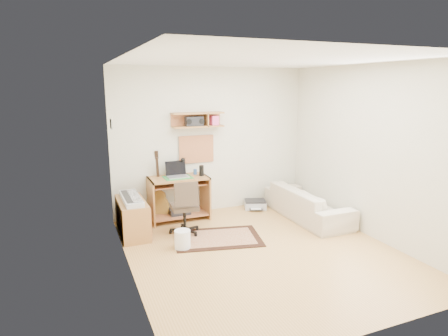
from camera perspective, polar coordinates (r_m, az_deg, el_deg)
name	(u,v)px	position (r m, az deg, el deg)	size (l,w,h in m)	color
floor	(262,251)	(5.53, 5.71, -12.28)	(3.60, 4.00, 0.01)	tan
ceiling	(267,59)	(5.04, 6.36, 15.79)	(3.60, 4.00, 0.01)	white
back_wall	(212,141)	(6.93, -1.86, 4.08)	(3.60, 0.01, 2.60)	beige
left_wall	(127,172)	(4.57, -14.32, -0.61)	(0.01, 4.00, 2.60)	beige
right_wall	(370,152)	(6.18, 20.93, 2.26)	(0.01, 4.00, 2.60)	beige
wall_shelf	(198,120)	(6.67, -3.92, 7.19)	(0.90, 0.25, 0.26)	#A8713B
cork_board	(196,149)	(6.83, -4.14, 2.83)	(0.64, 0.03, 0.49)	tan
wall_photo	(111,124)	(5.98, -16.47, 6.33)	(0.02, 0.20, 0.15)	#4C8CBF
desk	(179,198)	(6.66, -6.76, -4.51)	(1.00, 0.55, 0.75)	#A8713B
laptop	(178,170)	(6.51, -6.94, -0.26)	(0.35, 0.35, 0.27)	silver
speaker	(201,171)	(6.61, -3.38, -0.39)	(0.08, 0.08, 0.18)	black
desk_lamp	(185,166)	(6.70, -5.84, 0.30)	(0.10, 0.10, 0.31)	black
pencil_cup	(195,172)	(6.74, -4.33, -0.56)	(0.06, 0.06, 0.09)	#305591
boombox	(194,121)	(6.64, -4.47, 6.99)	(0.31, 0.14, 0.16)	black
rug	(218,238)	(5.92, -0.94, -10.39)	(1.29, 0.86, 0.02)	tan
task_chair	(184,207)	(5.98, -5.94, -5.77)	(0.45, 0.45, 0.89)	#392D21
cabinet	(132,218)	(6.14, -13.52, -7.22)	(0.40, 0.90, 0.55)	#A8713B
music_keyboard	(131,198)	(6.05, -13.67, -4.43)	(0.26, 0.83, 0.07)	#B2B5BA
guitar	(159,186)	(6.65, -9.63, -2.61)	(0.32, 0.20, 1.20)	olive
waste_basket	(182,239)	(5.57, -6.22, -10.55)	(0.23, 0.23, 0.27)	white
printer	(255,204)	(7.28, 4.66, -5.36)	(0.40, 0.31, 0.15)	#A5A8AA
sofa	(307,198)	(6.84, 12.34, -4.42)	(1.82, 0.53, 0.71)	#BEB197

